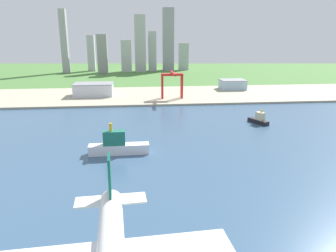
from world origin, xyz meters
TOP-DOWN VIEW (x-y plane):
  - ground_plane at (0.00, 300.00)m, footprint 2400.00×2400.00m
  - water_bay at (0.00, 240.00)m, footprint 840.00×360.00m
  - industrial_pier at (0.00, 490.00)m, footprint 840.00×140.00m
  - ferry_boat at (-22.31, 260.47)m, footprint 43.07×9.27m
  - tugboat_small at (109.94, 330.13)m, footprint 14.85×23.57m
  - port_crane_red at (40.39, 456.83)m, footprint 28.27×43.03m
  - warehouse_main at (-64.96, 490.22)m, footprint 52.92×36.19m
  - warehouse_annex at (142.56, 523.66)m, footprint 37.77×31.53m
  - distant_skyline at (-6.19, 828.12)m, footprint 298.30×68.19m

SIDE VIEW (x-z plane):
  - ground_plane at x=0.00m, z-range 0.00..0.00m
  - water_bay at x=0.00m, z-range 0.00..0.15m
  - industrial_pier at x=0.00m, z-range 0.00..2.50m
  - tugboat_small at x=109.94m, z-range -2.97..11.44m
  - ferry_boat at x=-22.31m, z-range -5.06..17.83m
  - warehouse_annex at x=142.56m, z-range 2.52..17.23m
  - warehouse_main at x=-64.96m, z-range 2.52..19.54m
  - port_crane_red at x=40.39m, z-range 10.85..46.04m
  - distant_skyline at x=-6.19m, z-range -17.12..130.08m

